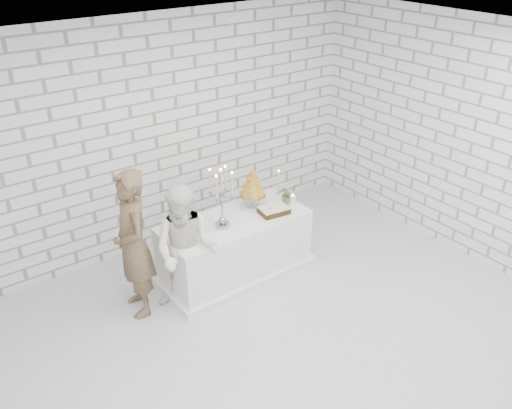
% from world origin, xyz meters
% --- Properties ---
extents(ground, '(6.00, 5.00, 0.01)m').
position_xyz_m(ground, '(0.00, 0.00, 0.00)').
color(ground, silver).
rests_on(ground, ground).
extents(ceiling, '(6.00, 5.00, 0.01)m').
position_xyz_m(ceiling, '(0.00, 0.00, 3.00)').
color(ceiling, white).
rests_on(ceiling, ground).
extents(wall_back, '(6.00, 0.01, 3.00)m').
position_xyz_m(wall_back, '(0.00, 2.50, 1.50)').
color(wall_back, white).
rests_on(wall_back, ground).
extents(wall_right, '(0.01, 5.00, 3.00)m').
position_xyz_m(wall_right, '(3.00, 0.00, 1.50)').
color(wall_right, white).
rests_on(wall_right, ground).
extents(cake_table, '(1.80, 0.80, 0.75)m').
position_xyz_m(cake_table, '(0.33, 1.27, 0.38)').
color(cake_table, white).
rests_on(cake_table, ground).
extents(groom, '(0.50, 0.68, 1.71)m').
position_xyz_m(groom, '(-0.95, 1.33, 0.85)').
color(groom, '#4D3823').
rests_on(groom, ground).
extents(bride, '(0.92, 0.93, 1.52)m').
position_xyz_m(bride, '(-0.48, 1.02, 0.76)').
color(bride, white).
rests_on(bride, ground).
extents(candelabra, '(0.35, 0.35, 0.75)m').
position_xyz_m(candelabra, '(0.12, 1.22, 1.12)').
color(candelabra, '#93939C').
rests_on(candelabra, cake_table).
extents(croquembouche, '(0.42, 0.42, 0.51)m').
position_xyz_m(croquembouche, '(0.70, 1.41, 1.01)').
color(croquembouche, olive).
rests_on(croquembouche, cake_table).
extents(chocolate_cake, '(0.38, 0.29, 0.08)m').
position_xyz_m(chocolate_cake, '(0.80, 1.11, 0.79)').
color(chocolate_cake, black).
rests_on(chocolate_cake, cake_table).
extents(pillar_candle, '(0.09, 0.09, 0.12)m').
position_xyz_m(pillar_candle, '(1.14, 1.16, 0.81)').
color(pillar_candle, white).
rests_on(pillar_candle, cake_table).
extents(extra_taper, '(0.08, 0.08, 0.32)m').
position_xyz_m(extra_taper, '(1.17, 1.48, 0.91)').
color(extra_taper, '#C3B69C').
rests_on(extra_taper, cake_table).
extents(flowers, '(0.27, 0.24, 0.25)m').
position_xyz_m(flowers, '(1.11, 1.23, 0.88)').
color(flowers, '#4A6036').
rests_on(flowers, cake_table).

